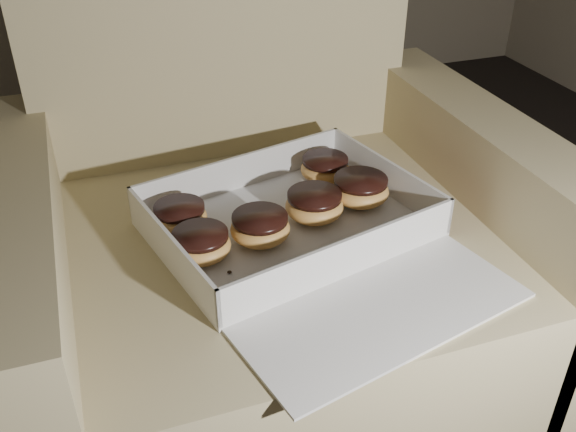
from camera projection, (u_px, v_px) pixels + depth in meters
The scene contains 11 objects.
armchair at pixel (266, 266), 1.20m from camera, with size 0.92×0.78×0.96m.
bakery_box at pixel (305, 235), 1.04m from camera, with size 0.53×0.58×0.07m.
donut_a at pixel (325, 168), 1.19m from camera, with size 0.09×0.09×0.05m.
donut_b at pixel (314, 205), 1.08m from camera, with size 0.10×0.10×0.05m.
donut_c at pixel (180, 216), 1.05m from camera, with size 0.09×0.09×0.04m.
donut_d at pixel (260, 227), 1.02m from camera, with size 0.10×0.10×0.05m.
donut_e at pixel (360, 189), 1.12m from camera, with size 0.10×0.10×0.05m.
donut_f at pixel (201, 244), 0.98m from camera, with size 0.09×0.09×0.05m.
crumb_a at pixel (244, 293), 0.92m from camera, with size 0.01×0.01×0.00m, color black.
crumb_b at pixel (229, 272), 0.96m from camera, with size 0.01×0.01×0.00m, color black.
crumb_c at pixel (268, 283), 0.94m from camera, with size 0.01×0.01×0.00m, color black.
Camera 1 is at (-0.00, -0.29, 1.03)m, focal length 40.00 mm.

